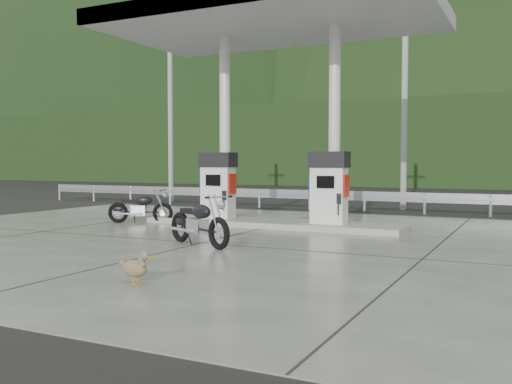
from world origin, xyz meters
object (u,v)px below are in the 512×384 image
at_px(gas_pump_left, 218,185).
at_px(gas_pump_right, 329,188).
at_px(motorcycle_left, 140,208).
at_px(duck, 134,269).
at_px(motorcycle_right, 199,223).

relative_size(gas_pump_left, gas_pump_right, 1.00).
relative_size(gas_pump_left, motorcycle_left, 1.05).
bearing_deg(motorcycle_left, duck, -75.07).
bearing_deg(gas_pump_left, motorcycle_left, -157.09).
bearing_deg(duck, gas_pump_right, 98.94).
height_order(motorcycle_left, motorcycle_right, motorcycle_right).
bearing_deg(gas_pump_right, duck, -92.80).
relative_size(gas_pump_left, duck, 3.23).
relative_size(motorcycle_right, duck, 3.43).
bearing_deg(gas_pump_left, gas_pump_right, 0.00).
xyz_separation_m(motorcycle_right, duck, (1.11, -3.47, -0.25)).
bearing_deg(gas_pump_right, motorcycle_left, -170.76).
height_order(gas_pump_left, motorcycle_left, gas_pump_left).
bearing_deg(motorcycle_right, gas_pump_left, 139.37).
bearing_deg(gas_pump_left, duck, -68.62).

